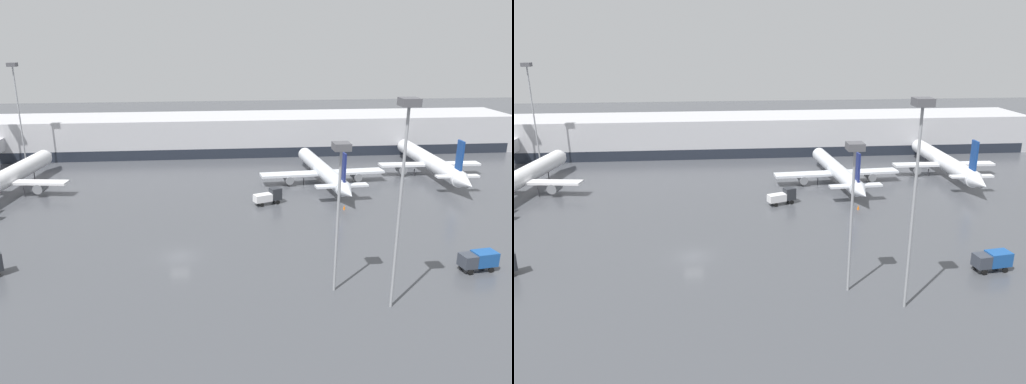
% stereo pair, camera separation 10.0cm
% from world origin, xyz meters
% --- Properties ---
extents(ground_plane, '(320.00, 320.00, 0.00)m').
position_xyz_m(ground_plane, '(0.00, 0.00, 0.00)').
color(ground_plane, '#424449').
extents(terminal_building, '(160.00, 29.35, 9.00)m').
position_xyz_m(terminal_building, '(-0.18, 61.92, 4.49)').
color(terminal_building, '#B2B2B7').
rests_on(terminal_building, ground_plane).
extents(parked_jet_0, '(22.92, 39.82, 9.85)m').
position_xyz_m(parked_jet_0, '(-32.92, 29.75, 3.14)').
color(parked_jet_0, white).
rests_on(parked_jet_0, ground_plane).
extents(parked_jet_1, '(24.99, 34.16, 8.95)m').
position_xyz_m(parked_jet_1, '(26.56, 31.80, 2.61)').
color(parked_jet_1, silver).
rests_on(parked_jet_1, ground_plane).
extents(parked_jet_2, '(21.27, 36.99, 9.94)m').
position_xyz_m(parked_jet_2, '(50.21, 35.83, 2.90)').
color(parked_jet_2, silver).
rests_on(parked_jet_2, ground_plane).
extents(service_truck_0, '(5.22, 3.32, 2.77)m').
position_xyz_m(service_truck_0, '(14.47, 20.23, 1.49)').
color(service_truck_0, silver).
rests_on(service_truck_0, ground_plane).
extents(service_truck_1, '(4.90, 2.58, 2.48)m').
position_xyz_m(service_truck_1, '(37.60, -7.57, 1.52)').
color(service_truck_1, '#19478C').
rests_on(service_truck_1, ground_plane).
extents(traffic_cone_0, '(0.38, 0.38, 0.79)m').
position_xyz_m(traffic_cone_0, '(26.87, 16.34, 0.39)').
color(traffic_cone_0, orange).
rests_on(traffic_cone_0, ground_plane).
extents(apron_light_mast_0, '(1.80, 1.80, 22.69)m').
position_xyz_m(apron_light_mast_0, '(-35.80, 48.90, 17.39)').
color(apron_light_mast_0, gray).
rests_on(apron_light_mast_0, ground_plane).
extents(apron_light_mast_3, '(1.80, 1.80, 17.48)m').
position_xyz_m(apron_light_mast_3, '(18.40, -10.84, 13.87)').
color(apron_light_mast_3, gray).
rests_on(apron_light_mast_3, ground_plane).
extents(apron_light_mast_5, '(1.80, 1.80, 22.63)m').
position_xyz_m(apron_light_mast_5, '(23.68, -15.02, 17.35)').
color(apron_light_mast_5, gray).
rests_on(apron_light_mast_5, ground_plane).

